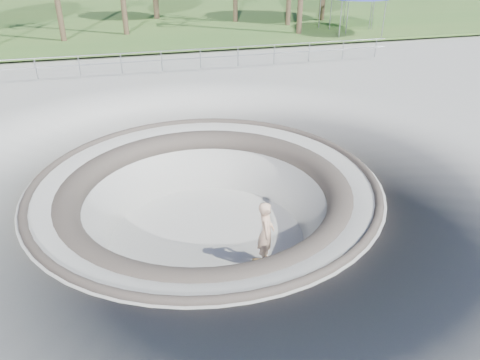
# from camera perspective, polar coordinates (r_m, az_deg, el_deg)

# --- Properties ---
(ground) EXTENTS (180.00, 180.00, 0.00)m
(ground) POSITION_cam_1_polar(r_m,az_deg,el_deg) (13.83, -4.29, -0.29)
(ground) COLOR #A4A49F
(ground) RESTS_ON ground
(skate_bowl) EXTENTS (14.00, 14.00, 4.10)m
(skate_bowl) POSITION_cam_1_polar(r_m,az_deg,el_deg) (14.80, -4.04, -6.52)
(skate_bowl) COLOR #A4A49F
(skate_bowl) RESTS_ON ground
(grass_strip) EXTENTS (180.00, 36.00, 0.12)m
(grass_strip) POSITION_cam_1_polar(r_m,az_deg,el_deg) (46.48, -12.40, 19.82)
(grass_strip) COLOR #376227
(grass_strip) RESTS_ON ground
(distant_hills) EXTENTS (103.20, 45.00, 28.60)m
(distant_hills) POSITION_cam_1_polar(r_m,az_deg,el_deg) (70.73, -9.71, 16.84)
(distant_hills) COLOR brown
(distant_hills) RESTS_ON ground
(safety_railing) EXTENTS (25.00, 0.06, 1.03)m
(safety_railing) POSITION_cam_1_polar(r_m,az_deg,el_deg) (24.79, -9.54, 14.14)
(safety_railing) COLOR gray
(safety_railing) RESTS_ON ground
(skateboard) EXTENTS (0.77, 0.41, 0.08)m
(skateboard) POSITION_cam_1_polar(r_m,az_deg,el_deg) (13.68, 3.08, -9.85)
(skateboard) COLOR olive
(skateboard) RESTS_ON ground
(skater) EXTENTS (0.65, 0.81, 1.93)m
(skater) POSITION_cam_1_polar(r_m,az_deg,el_deg) (13.10, 3.19, -6.47)
(skater) COLOR #DBAE8D
(skater) RESTS_ON skateboard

